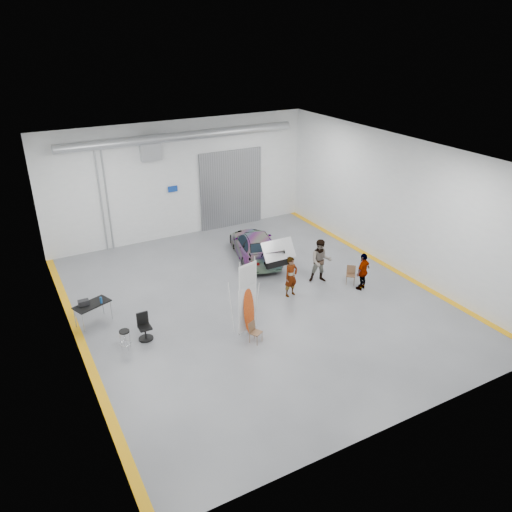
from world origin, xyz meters
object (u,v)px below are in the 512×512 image
person_b (321,261)px  person_c (363,271)px  surfboard_display (247,305)px  folding_chair_near (256,336)px  sedan_car (255,245)px  folding_chair_far (350,278)px  shop_stool (125,340)px  person_a (291,277)px  work_table (90,304)px  office_chair (144,328)px

person_b → person_c: person_b is taller
surfboard_display → folding_chair_near: (-0.00, -0.65, -0.95)m
sedan_car → folding_chair_far: (2.35, -4.26, -0.41)m
person_c → surfboard_display: surfboard_display is taller
surfboard_display → shop_stool: (-4.13, 1.13, -0.82)m
person_a → work_table: 7.87m
person_b → surfboard_display: 5.09m
person_a → surfboard_display: 3.30m
folding_chair_near → person_b: bearing=2.2°
person_b → folding_chair_near: size_ratio=2.50×
shop_stool → work_table: size_ratio=0.51×
surfboard_display → folding_chair_near: size_ratio=3.78×
surfboard_display → work_table: bearing=130.9°
folding_chair_far → surfboard_display: bearing=-128.4°
office_chair → person_c: bearing=-4.9°
work_table → person_a: bearing=-12.8°
sedan_car → office_chair: 7.83m
person_a → work_table: person_a is taller
person_b → work_table: size_ratio=1.34×
person_c → office_chair: person_c is taller
surfboard_display → office_chair: size_ratio=2.97×
person_c → folding_chair_near: person_c is taller
person_a → shop_stool: bearing=174.3°
surfboard_display → work_table: 5.87m
person_a → work_table: bearing=157.6°
person_c → folding_chair_near: 5.98m
surfboard_display → folding_chair_far: (5.67, 1.24, -0.94)m
person_a → person_b: size_ratio=0.89×
shop_stool → office_chair: bearing=21.1°
folding_chair_far → work_table: work_table is taller
person_b → folding_chair_far: person_b is taller
surfboard_display → office_chair: (-3.36, 1.43, -0.76)m
person_a → surfboard_display: (-2.87, -1.61, 0.33)m
sedan_car → person_b: bearing=125.5°
person_b → office_chair: (-8.01, -0.62, -0.54)m
person_c → office_chair: 9.21m
person_b → work_table: 9.54m
sedan_car → folding_chair_far: bearing=133.3°
office_chair → person_a: bearing=1.7°
person_c → shop_stool: (-9.94, 0.49, -0.46)m
work_table → office_chair: bearing=-53.0°
person_a → person_b: person_b is taller
sedan_car → folding_chair_near: 7.00m
person_b → sedan_car: bearing=137.9°
sedan_car → shop_stool: sedan_car is taller
person_a → folding_chair_near: person_a is taller
folding_chair_near → office_chair: (-3.36, 2.08, 0.19)m
work_table → person_c: bearing=-14.3°
shop_stool → office_chair: 0.83m
person_c → surfboard_display: bearing=-15.0°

